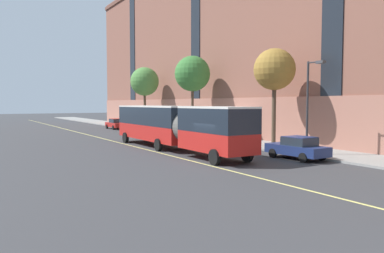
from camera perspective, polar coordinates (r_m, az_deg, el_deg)
ground_plane at (r=24.65m, az=3.57°, el=-5.33°), size 260.00×260.00×0.00m
sidewalk at (r=32.63m, az=13.44°, el=-3.11°), size 4.91×160.00×0.15m
apartment_facade at (r=37.98m, az=26.47°, el=15.25°), size 15.20×110.00×23.51m
city_bus at (r=30.29m, az=-2.89°, el=0.29°), size 3.04×18.50×3.59m
parked_car_silver_1 at (r=36.87m, az=0.33°, el=-1.15°), size 1.99×4.48×1.56m
parked_car_champagne_2 at (r=45.68m, az=-6.40°, el=-0.27°), size 1.97×4.27×1.56m
parked_car_navy_4 at (r=26.47m, az=15.76°, el=-3.13°), size 2.05×4.40×1.56m
parked_car_red_5 at (r=56.60m, az=-11.53°, el=0.41°), size 1.97×4.53×1.56m
street_tree_mid_block at (r=32.43m, az=12.45°, el=8.41°), size 3.49×3.49×8.25m
street_tree_far_uptown at (r=42.93m, az=0.06°, el=8.01°), size 4.05×4.05×9.06m
street_tree_far_downtown at (r=54.56m, az=-7.23°, el=6.77°), size 4.10×4.10×8.84m
street_lamp at (r=27.90m, az=17.57°, el=4.27°), size 0.36×1.48×6.63m
lane_centerline at (r=26.52m, az=-2.36°, el=-4.69°), size 0.16×140.00×0.01m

